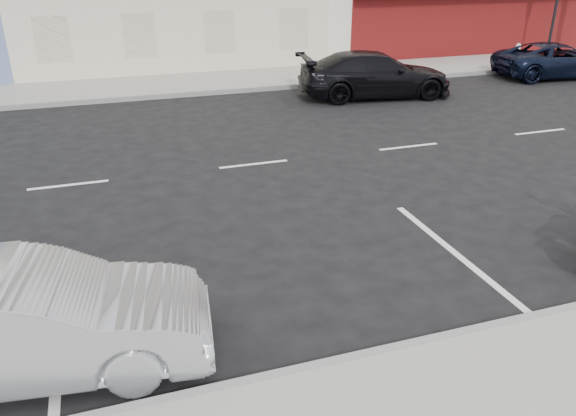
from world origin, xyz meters
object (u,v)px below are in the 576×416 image
object	(u,v)px
traffic_light	(558,0)
sedan_silver	(26,322)
fire_hydrant	(517,51)
car_far	(375,75)
suv_far	(556,60)

from	to	relation	value
traffic_light	sedan_silver	xyz separation A→B (m)	(-19.72, -14.23, -1.88)
fire_hydrant	car_far	xyz separation A→B (m)	(-8.47, -3.45, 0.20)
fire_hydrant	traffic_light	bearing A→B (deg)	-6.36
car_far	traffic_light	bearing A→B (deg)	-64.04
traffic_light	fire_hydrant	bearing A→B (deg)	173.64
fire_hydrant	sedan_silver	xyz separation A→B (m)	(-18.22, -14.39, 0.14)
sedan_silver	suv_far	xyz separation A→B (m)	(17.75, 11.65, -0.03)
fire_hydrant	suv_far	world-z (taller)	suv_far
traffic_light	sedan_silver	world-z (taller)	traffic_light
fire_hydrant	suv_far	bearing A→B (deg)	-99.67
traffic_light	car_far	xyz separation A→B (m)	(-9.97, -3.28, -1.82)
fire_hydrant	suv_far	size ratio (longest dim) A/B	0.15
sedan_silver	car_far	size ratio (longest dim) A/B	0.81
sedan_silver	car_far	world-z (taller)	car_far
sedan_silver	suv_far	size ratio (longest dim) A/B	0.88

